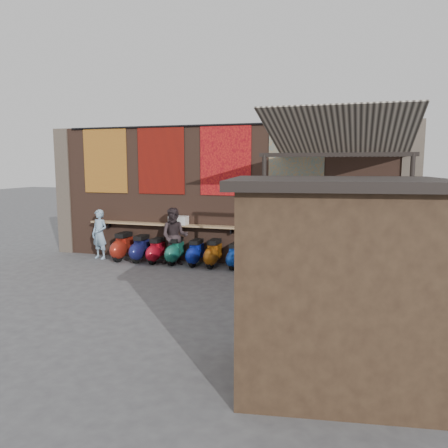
{
  "coord_description": "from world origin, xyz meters",
  "views": [
    {
      "loc": [
        4.02,
        -9.41,
        2.92
      ],
      "look_at": [
        0.67,
        1.2,
        1.36
      ],
      "focal_mm": 35.0,
      "sensor_mm": 36.0,
      "label": 1
    }
  ],
  "objects_px": {
    "scooter_stool_3": "(175,251)",
    "scooter_stool_6": "(234,256)",
    "scooter_stool_1": "(140,249)",
    "diner_left": "(100,234)",
    "shopper_navy": "(355,265)",
    "market_stall": "(334,288)",
    "shelf_box": "(178,220)",
    "scooter_stool_2": "(156,251)",
    "scooter_stool_5": "(213,253)",
    "diner_right": "(175,236)",
    "scooter_stool_7": "(254,257)",
    "shopper_tan": "(338,261)",
    "scooter_stool_8": "(274,256)",
    "shopper_grey": "(406,274)",
    "scooter_stool_4": "(196,253)",
    "scooter_stool_0": "(123,247)"
  },
  "relations": [
    {
      "from": "scooter_stool_3",
      "to": "scooter_stool_6",
      "type": "height_order",
      "value": "scooter_stool_3"
    },
    {
      "from": "scooter_stool_1",
      "to": "diner_left",
      "type": "height_order",
      "value": "diner_left"
    },
    {
      "from": "shopper_navy",
      "to": "market_stall",
      "type": "height_order",
      "value": "market_stall"
    },
    {
      "from": "shelf_box",
      "to": "diner_left",
      "type": "xyz_separation_m",
      "value": [
        -2.49,
        -0.3,
        -0.49
      ]
    },
    {
      "from": "scooter_stool_2",
      "to": "scooter_stool_5",
      "type": "height_order",
      "value": "scooter_stool_5"
    },
    {
      "from": "scooter_stool_6",
      "to": "diner_right",
      "type": "height_order",
      "value": "diner_right"
    },
    {
      "from": "scooter_stool_7",
      "to": "market_stall",
      "type": "bearing_deg",
      "value": -66.74
    },
    {
      "from": "scooter_stool_7",
      "to": "diner_left",
      "type": "relative_size",
      "value": 0.49
    },
    {
      "from": "diner_left",
      "to": "market_stall",
      "type": "relative_size",
      "value": 0.58
    },
    {
      "from": "scooter_stool_3",
      "to": "shopper_tan",
      "type": "xyz_separation_m",
      "value": [
        4.68,
        -1.66,
        0.39
      ]
    },
    {
      "from": "scooter_stool_1",
      "to": "scooter_stool_2",
      "type": "distance_m",
      "value": 0.53
    },
    {
      "from": "scooter_stool_6",
      "to": "shopper_navy",
      "type": "bearing_deg",
      "value": -34.58
    },
    {
      "from": "scooter_stool_8",
      "to": "market_stall",
      "type": "xyz_separation_m",
      "value": [
        1.9,
        -5.77,
        0.88
      ]
    },
    {
      "from": "diner_left",
      "to": "shopper_navy",
      "type": "height_order",
      "value": "shopper_navy"
    },
    {
      "from": "shopper_grey",
      "to": "shopper_tan",
      "type": "distance_m",
      "value": 1.56
    },
    {
      "from": "scooter_stool_5",
      "to": "shopper_tan",
      "type": "relative_size",
      "value": 0.53
    },
    {
      "from": "scooter_stool_4",
      "to": "shopper_tan",
      "type": "xyz_separation_m",
      "value": [
        4.03,
        -1.65,
        0.39
      ]
    },
    {
      "from": "scooter_stool_3",
      "to": "shopper_navy",
      "type": "relative_size",
      "value": 0.48
    },
    {
      "from": "scooter_stool_8",
      "to": "diner_left",
      "type": "distance_m",
      "value": 5.43
    },
    {
      "from": "scooter_stool_3",
      "to": "shopper_grey",
      "type": "xyz_separation_m",
      "value": [
        6.0,
        -2.51,
        0.4
      ]
    },
    {
      "from": "scooter_stool_1",
      "to": "shopper_tan",
      "type": "height_order",
      "value": "shopper_tan"
    },
    {
      "from": "scooter_stool_1",
      "to": "diner_right",
      "type": "distance_m",
      "value": 1.23
    },
    {
      "from": "scooter_stool_3",
      "to": "scooter_stool_7",
      "type": "relative_size",
      "value": 1.07
    },
    {
      "from": "shopper_navy",
      "to": "scooter_stool_2",
      "type": "bearing_deg",
      "value": -21.61
    },
    {
      "from": "shelf_box",
      "to": "shopper_navy",
      "type": "bearing_deg",
      "value": -26.31
    },
    {
      "from": "shelf_box",
      "to": "shopper_navy",
      "type": "xyz_separation_m",
      "value": [
        5.04,
        -2.49,
        -0.42
      ]
    },
    {
      "from": "scooter_stool_5",
      "to": "shelf_box",
      "type": "bearing_deg",
      "value": 166.71
    },
    {
      "from": "shelf_box",
      "to": "diner_right",
      "type": "height_order",
      "value": "diner_right"
    },
    {
      "from": "scooter_stool_1",
      "to": "scooter_stool_0",
      "type": "bearing_deg",
      "value": 179.23
    },
    {
      "from": "scooter_stool_5",
      "to": "scooter_stool_6",
      "type": "xyz_separation_m",
      "value": [
        0.61,
        0.02,
        -0.04
      ]
    },
    {
      "from": "scooter_stool_3",
      "to": "scooter_stool_7",
      "type": "height_order",
      "value": "scooter_stool_3"
    },
    {
      "from": "scooter_stool_4",
      "to": "diner_left",
      "type": "bearing_deg",
      "value": -179.59
    },
    {
      "from": "scooter_stool_0",
      "to": "scooter_stool_3",
      "type": "xyz_separation_m",
      "value": [
        1.71,
        0.03,
        -0.03
      ]
    },
    {
      "from": "scooter_stool_0",
      "to": "scooter_stool_1",
      "type": "distance_m",
      "value": 0.6
    },
    {
      "from": "market_stall",
      "to": "scooter_stool_8",
      "type": "bearing_deg",
      "value": 99.12
    },
    {
      "from": "scooter_stool_7",
      "to": "shopper_tan",
      "type": "relative_size",
      "value": 0.49
    },
    {
      "from": "shopper_grey",
      "to": "shopper_tan",
      "type": "relative_size",
      "value": 1.01
    },
    {
      "from": "scooter_stool_6",
      "to": "diner_left",
      "type": "relative_size",
      "value": 0.48
    },
    {
      "from": "scooter_stool_2",
      "to": "shopper_tan",
      "type": "distance_m",
      "value": 5.51
    },
    {
      "from": "shelf_box",
      "to": "diner_left",
      "type": "bearing_deg",
      "value": -173.14
    },
    {
      "from": "shopper_grey",
      "to": "diner_left",
      "type": "bearing_deg",
      "value": -18.27
    },
    {
      "from": "diner_left",
      "to": "shopper_tan",
      "type": "distance_m",
      "value": 7.35
    },
    {
      "from": "scooter_stool_4",
      "to": "shopper_grey",
      "type": "bearing_deg",
      "value": -24.94
    },
    {
      "from": "scooter_stool_3",
      "to": "scooter_stool_8",
      "type": "relative_size",
      "value": 0.91
    },
    {
      "from": "shelf_box",
      "to": "diner_right",
      "type": "distance_m",
      "value": 0.55
    },
    {
      "from": "scooter_stool_7",
      "to": "scooter_stool_2",
      "type": "bearing_deg",
      "value": -179.47
    },
    {
      "from": "shopper_tan",
      "to": "scooter_stool_2",
      "type": "bearing_deg",
      "value": 118.71
    },
    {
      "from": "scooter_stool_7",
      "to": "shopper_grey",
      "type": "relative_size",
      "value": 0.48
    },
    {
      "from": "scooter_stool_3",
      "to": "diner_left",
      "type": "height_order",
      "value": "diner_left"
    },
    {
      "from": "shelf_box",
      "to": "scooter_stool_2",
      "type": "height_order",
      "value": "shelf_box"
    }
  ]
}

